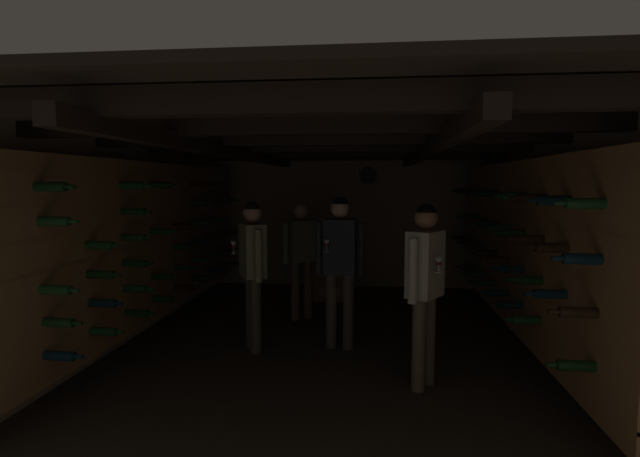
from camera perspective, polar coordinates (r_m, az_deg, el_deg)
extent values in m
plane|color=#473D33|center=(5.74, 0.89, -13.19)|extent=(8.40, 8.40, 0.00)
cube|color=tan|center=(8.68, 2.98, 1.07)|extent=(4.72, 0.06, 2.35)
cube|color=tan|center=(6.16, -21.22, -1.07)|extent=(0.06, 6.40, 2.35)
cube|color=tan|center=(5.74, 24.73, -1.64)|extent=(0.06, 6.40, 2.35)
cube|color=black|center=(5.47, 0.93, 11.18)|extent=(4.72, 6.52, 0.06)
cube|color=black|center=(2.70, -5.02, 14.55)|extent=(4.60, 0.14, 0.16)
cube|color=black|center=(3.80, -1.58, 11.91)|extent=(4.60, 0.14, 0.16)
cube|color=black|center=(4.90, 0.28, 10.44)|extent=(4.60, 0.14, 0.16)
cube|color=black|center=(6.01, 1.45, 9.51)|extent=(4.60, 0.14, 0.16)
cube|color=black|center=(7.13, 2.25, 8.86)|extent=(4.60, 0.14, 0.16)
cube|color=black|center=(8.24, 2.83, 8.39)|extent=(4.60, 0.14, 0.16)
cube|color=black|center=(5.64, -9.71, 8.58)|extent=(0.12, 6.40, 0.12)
cube|color=black|center=(5.45, 11.95, 8.66)|extent=(0.12, 6.40, 0.12)
cylinder|color=white|center=(8.60, 5.55, 6.09)|extent=(0.28, 0.02, 0.28)
cylinder|color=#2D2314|center=(8.59, 5.55, 6.09)|extent=(0.30, 0.01, 0.30)
cube|color=black|center=(8.58, 5.55, 6.09)|extent=(0.10, 0.01, 0.04)
cube|color=black|center=(8.58, 5.55, 6.09)|extent=(0.11, 0.01, 0.12)
cube|color=#A37547|center=(6.21, -19.02, -1.18)|extent=(0.32, 5.50, 1.80)
cylinder|color=#0F2838|center=(4.39, -27.96, -12.78)|extent=(0.28, 0.07, 0.07)
cylinder|color=#0F2838|center=(4.29, -25.98, -13.09)|extent=(0.07, 0.03, 0.03)
cylinder|color=#194723|center=(4.88, -23.81, -10.78)|extent=(0.28, 0.07, 0.07)
cylinder|color=#194723|center=(4.80, -21.97, -10.99)|extent=(0.07, 0.03, 0.03)
cylinder|color=#143819|center=(5.41, -20.47, -9.10)|extent=(0.28, 0.07, 0.07)
cylinder|color=#143819|center=(5.33, -18.77, -9.25)|extent=(0.07, 0.03, 0.03)
cylinder|color=#143819|center=(5.94, -17.77, -7.72)|extent=(0.28, 0.07, 0.07)
cylinder|color=#143819|center=(5.87, -16.20, -7.83)|extent=(0.07, 0.03, 0.03)
cylinder|color=black|center=(6.49, -15.54, -6.55)|extent=(0.28, 0.07, 0.07)
cylinder|color=black|center=(6.43, -14.09, -6.63)|extent=(0.07, 0.03, 0.03)
cylinder|color=#143819|center=(7.04, -13.70, -5.57)|extent=(0.28, 0.07, 0.07)
cylinder|color=#143819|center=(6.99, -12.34, -5.64)|extent=(0.07, 0.03, 0.03)
cylinder|color=#0F2838|center=(7.60, -12.14, -4.74)|extent=(0.28, 0.07, 0.07)
cylinder|color=#0F2838|center=(7.54, -10.88, -4.79)|extent=(0.07, 0.03, 0.03)
cylinder|color=#0F2838|center=(8.19, -10.74, -3.99)|extent=(0.28, 0.07, 0.07)
cylinder|color=#0F2838|center=(8.14, -9.56, -4.03)|extent=(0.07, 0.03, 0.03)
cylinder|color=#143819|center=(4.33, -28.02, -9.50)|extent=(0.28, 0.07, 0.07)
cylinder|color=#143819|center=(4.23, -26.04, -9.74)|extent=(0.07, 0.03, 0.03)
cylinder|color=#0F2838|center=(4.82, -23.92, -7.84)|extent=(0.28, 0.07, 0.07)
cylinder|color=#0F2838|center=(4.74, -22.08, -8.00)|extent=(0.07, 0.03, 0.03)
cylinder|color=#194723|center=(5.33, -20.64, -6.47)|extent=(0.28, 0.07, 0.07)
cylinder|color=#194723|center=(5.26, -18.93, -6.58)|extent=(0.07, 0.03, 0.03)
cylinder|color=#143819|center=(5.89, -17.85, -5.28)|extent=(0.28, 0.07, 0.07)
cylinder|color=#143819|center=(5.82, -16.27, -5.36)|extent=(0.07, 0.03, 0.03)
cylinder|color=#143819|center=(6.44, -15.63, -4.33)|extent=(0.28, 0.07, 0.07)
cylinder|color=#143819|center=(6.37, -14.17, -4.39)|extent=(0.07, 0.03, 0.03)
cylinder|color=#194723|center=(7.01, -13.73, -3.50)|extent=(0.28, 0.07, 0.07)
cylinder|color=#194723|center=(6.95, -12.37, -3.54)|extent=(0.07, 0.03, 0.03)
cylinder|color=#194723|center=(7.56, -12.17, -2.82)|extent=(0.28, 0.07, 0.07)
cylinder|color=#194723|center=(7.51, -10.90, -2.85)|extent=(0.07, 0.03, 0.03)
cylinder|color=#143819|center=(8.13, -10.80, -2.22)|extent=(0.28, 0.07, 0.07)
cylinder|color=#143819|center=(8.08, -9.62, -2.25)|extent=(0.07, 0.03, 0.03)
cylinder|color=#194723|center=(4.26, -28.32, -6.20)|extent=(0.28, 0.07, 0.07)
cylinder|color=#194723|center=(4.16, -26.33, -6.37)|extent=(0.07, 0.03, 0.03)
cylinder|color=#143819|center=(4.76, -24.09, -4.84)|extent=(0.28, 0.07, 0.07)
cylinder|color=#143819|center=(4.68, -22.24, -4.95)|extent=(0.07, 0.03, 0.03)
cylinder|color=#143819|center=(5.29, -20.75, -3.74)|extent=(0.28, 0.07, 0.07)
cylinder|color=#143819|center=(5.21, -19.03, -3.82)|extent=(0.07, 0.03, 0.03)
cylinder|color=#143819|center=(6.40, -15.68, -2.05)|extent=(0.28, 0.07, 0.07)
cylinder|color=#143819|center=(6.34, -14.22, -2.09)|extent=(0.07, 0.03, 0.03)
cylinder|color=#0F2838|center=(6.96, -13.80, -1.42)|extent=(0.28, 0.07, 0.07)
cylinder|color=#0F2838|center=(6.91, -12.43, -1.45)|extent=(0.07, 0.03, 0.03)
cylinder|color=black|center=(7.52, -12.23, -0.89)|extent=(0.28, 0.07, 0.07)
cylinder|color=black|center=(7.47, -10.95, -0.91)|extent=(0.07, 0.03, 0.03)
cylinder|color=black|center=(8.10, -10.84, -0.42)|extent=(0.28, 0.07, 0.07)
cylinder|color=black|center=(8.05, -9.65, -0.43)|extent=(0.07, 0.03, 0.03)
cylinder|color=#194723|center=(4.72, -24.23, -1.77)|extent=(0.28, 0.07, 0.07)
cylinder|color=#194723|center=(4.64, -22.37, -1.83)|extent=(0.07, 0.03, 0.03)
cylinder|color=#194723|center=(5.25, -20.84, -0.97)|extent=(0.28, 0.07, 0.07)
cylinder|color=#194723|center=(5.18, -19.12, -1.01)|extent=(0.07, 0.03, 0.03)
cylinder|color=#194723|center=(5.80, -18.09, -0.32)|extent=(0.28, 0.07, 0.07)
cylinder|color=#194723|center=(5.73, -16.50, -0.34)|extent=(0.07, 0.03, 0.03)
cylinder|color=black|center=(6.38, -15.71, 0.25)|extent=(0.28, 0.07, 0.07)
cylinder|color=black|center=(6.32, -14.24, 0.23)|extent=(0.07, 0.03, 0.03)
cylinder|color=#194723|center=(6.93, -13.86, 0.69)|extent=(0.28, 0.07, 0.07)
cylinder|color=#194723|center=(6.87, -12.50, 0.68)|extent=(0.07, 0.03, 0.03)
cylinder|color=#143819|center=(7.50, -12.26, 1.07)|extent=(0.28, 0.07, 0.07)
cylinder|color=#143819|center=(7.45, -10.98, 1.06)|extent=(0.07, 0.03, 0.03)
cylinder|color=#194723|center=(4.21, -28.44, 0.75)|extent=(0.28, 0.07, 0.07)
cylinder|color=#194723|center=(4.11, -26.44, 0.74)|extent=(0.07, 0.03, 0.03)
cylinder|color=#143819|center=(5.25, -20.86, 1.84)|extent=(0.28, 0.07, 0.07)
cylinder|color=#143819|center=(5.17, -19.13, 1.85)|extent=(0.07, 0.03, 0.03)
cylinder|color=#194723|center=(6.91, -13.93, 2.81)|extent=(0.28, 0.07, 0.07)
cylinder|color=#194723|center=(6.85, -12.56, 2.82)|extent=(0.07, 0.03, 0.03)
cylinder|color=black|center=(7.49, -12.29, 3.03)|extent=(0.28, 0.07, 0.07)
cylinder|color=black|center=(7.44, -11.01, 3.04)|extent=(0.07, 0.03, 0.03)
cylinder|color=#194723|center=(8.08, -10.88, 3.22)|extent=(0.28, 0.07, 0.07)
cylinder|color=#194723|center=(8.03, -9.69, 3.23)|extent=(0.07, 0.03, 0.03)
cylinder|color=#143819|center=(4.18, -28.77, 4.24)|extent=(0.28, 0.07, 0.07)
cylinder|color=#143819|center=(4.08, -26.76, 4.31)|extent=(0.07, 0.03, 0.03)
cylinder|color=#194723|center=(5.23, -20.99, 4.64)|extent=(0.28, 0.07, 0.07)
cylinder|color=#194723|center=(5.15, -19.26, 4.69)|extent=(0.07, 0.03, 0.03)
cylinder|color=#143819|center=(5.78, -18.19, 4.77)|extent=(0.28, 0.07, 0.07)
cylinder|color=#143819|center=(5.71, -16.59, 4.81)|extent=(0.07, 0.03, 0.03)
cylinder|color=black|center=(6.91, -13.97, 4.94)|extent=(0.28, 0.07, 0.07)
cylinder|color=black|center=(6.85, -12.59, 4.97)|extent=(0.07, 0.03, 0.03)
cylinder|color=black|center=(7.50, -12.30, 5.00)|extent=(0.28, 0.07, 0.07)
cylinder|color=black|center=(7.44, -11.02, 5.02)|extent=(0.07, 0.03, 0.03)
cube|color=#A37547|center=(6.28, -17.55, -8.22)|extent=(0.02, 5.50, 0.02)
cube|color=#A37547|center=(6.22, -17.62, -5.91)|extent=(0.02, 5.50, 0.02)
cube|color=#A37547|center=(6.18, -17.69, -3.57)|extent=(0.02, 5.50, 0.02)
cube|color=#A37547|center=(6.14, -17.76, -1.21)|extent=(0.02, 5.50, 0.02)
cube|color=#A37547|center=(6.12, -17.83, 1.19)|extent=(0.02, 5.50, 0.02)
cube|color=#A37547|center=(6.11, -17.89, 3.59)|extent=(0.02, 5.50, 0.02)
cube|color=#A37547|center=(6.11, -17.96, 6.00)|extent=(0.02, 5.50, 0.02)
cube|color=#A37547|center=(5.83, 22.49, -1.70)|extent=(0.32, 5.50, 1.80)
cylinder|color=#143819|center=(3.83, 27.62, -13.80)|extent=(0.28, 0.07, 0.07)
cylinder|color=#143819|center=(3.77, 25.07, -13.99)|extent=(0.07, 0.03, 0.03)
cylinder|color=#194723|center=(4.82, 22.87, -9.68)|extent=(0.28, 0.07, 0.07)
cylinder|color=#194723|center=(4.78, 20.83, -9.75)|extent=(0.07, 0.03, 0.03)
cylinder|color=#0F2838|center=(5.33, 21.20, -8.18)|extent=(0.28, 0.07, 0.07)
cylinder|color=#0F2838|center=(5.29, 19.35, -8.23)|extent=(0.07, 0.03, 0.03)
cylinder|color=#0F2838|center=(5.85, 19.86, -6.97)|extent=(0.28, 0.07, 0.07)
cylinder|color=#0F2838|center=(5.81, 18.16, -6.99)|extent=(0.07, 0.03, 0.03)
cylinder|color=#143819|center=(6.37, 18.71, -5.93)|extent=(0.28, 0.07, 0.07)
cylinder|color=#143819|center=(6.33, 17.16, -5.94)|extent=(0.07, 0.03, 0.03)
cylinder|color=#194723|center=(6.91, 17.73, -5.02)|extent=(0.28, 0.07, 0.07)
cylinder|color=#194723|center=(6.88, 16.29, -5.03)|extent=(0.07, 0.03, 0.03)
cylinder|color=#143819|center=(7.44, 16.91, -4.27)|extent=(0.28, 0.07, 0.07)
cylinder|color=#143819|center=(7.41, 15.58, -4.28)|extent=(0.07, 0.03, 0.03)
cylinder|color=black|center=(3.74, 27.82, -8.53)|extent=(0.28, 0.07, 0.07)
cylinder|color=black|center=(3.68, 25.25, -8.64)|extent=(0.07, 0.03, 0.03)
cylinder|color=#0F2838|center=(4.23, 25.16, -6.84)|extent=(0.28, 0.07, 0.07)
cylinder|color=#0F2838|center=(4.18, 22.87, -6.90)|extent=(0.07, 0.03, 0.03)
cylinder|color=#143819|center=(4.75, 23.03, -5.47)|extent=(0.28, 0.07, 0.07)
cylinder|color=#143819|center=(4.70, 20.98, -5.50)|extent=(0.07, 0.03, 0.03)
cylinder|color=#0F2838|center=(5.26, 21.35, -4.38)|extent=(0.28, 0.07, 0.07)
cylinder|color=#0F2838|center=(5.22, 19.49, -4.40)|extent=(0.07, 0.03, 0.03)
cylinder|color=black|center=(5.79, 19.94, -3.46)|extent=(0.28, 0.07, 0.07)
cylinder|color=black|center=(5.75, 18.25, -3.46)|extent=(0.07, 0.03, 0.03)
cylinder|color=black|center=(6.32, 18.80, -2.71)|extent=(0.28, 0.07, 0.07)
cylinder|color=black|center=(6.28, 17.23, -2.70)|extent=(0.07, 0.03, 0.03)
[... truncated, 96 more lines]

